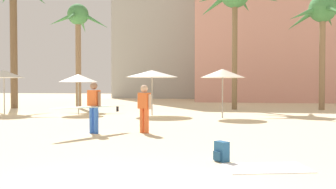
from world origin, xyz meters
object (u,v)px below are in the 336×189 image
object	(u,v)px
cafe_umbrella_1	(4,74)
cafe_umbrella_3	(152,74)
palm_tree_far_right	(323,16)
person_far_left	(92,106)
beach_towel	(267,168)
backpack	(221,152)
person_near_right	(144,107)
cafe_umbrella_0	(223,73)
cafe_umbrella_2	(78,78)
palm_tree_far_left	(78,24)

from	to	relation	value
cafe_umbrella_1	cafe_umbrella_3	bearing A→B (deg)	4.09
palm_tree_far_right	cafe_umbrella_1	xyz separation A→B (m)	(-18.15, -6.70, -3.86)
palm_tree_far_right	person_far_left	distance (m)	17.67
beach_towel	backpack	bearing A→B (deg)	151.99
person_far_left	person_near_right	distance (m)	1.70
cafe_umbrella_0	beach_towel	distance (m)	10.79
cafe_umbrella_1	person_far_left	world-z (taller)	cafe_umbrella_1
cafe_umbrella_2	beach_towel	bearing A→B (deg)	-51.17
cafe_umbrella_0	backpack	size ratio (longest dim) A/B	5.70
cafe_umbrella_2	person_near_right	distance (m)	8.67
cafe_umbrella_0	palm_tree_far_left	bearing A→B (deg)	149.80
palm_tree_far_left	cafe_umbrella_2	xyz separation A→B (m)	(2.40, -5.26, -3.86)
cafe_umbrella_0	palm_tree_far_right	bearing A→B (deg)	48.62
cafe_umbrella_2	backpack	bearing A→B (deg)	-52.85
palm_tree_far_left	cafe_umbrella_1	size ratio (longest dim) A/B	2.99
cafe_umbrella_2	cafe_umbrella_3	size ratio (longest dim) A/B	0.80
beach_towel	backpack	world-z (taller)	backpack
palm_tree_far_left	palm_tree_far_right	size ratio (longest dim) A/B	0.98
palm_tree_far_left	backpack	world-z (taller)	palm_tree_far_left
cafe_umbrella_3	person_near_right	bearing A→B (deg)	-79.00
cafe_umbrella_0	cafe_umbrella_1	world-z (taller)	cafe_umbrella_1
cafe_umbrella_0	person_far_left	world-z (taller)	cafe_umbrella_0
cafe_umbrella_1	person_near_right	distance (m)	11.56
cafe_umbrella_1	person_far_left	bearing A→B (deg)	-40.38
beach_towel	person_far_left	size ratio (longest dim) A/B	0.57
palm_tree_far_left	palm_tree_far_right	world-z (taller)	palm_tree_far_right
palm_tree_far_left	person_far_left	distance (m)	14.80
cafe_umbrella_0	person_near_right	xyz separation A→B (m)	(-2.39, -5.99, -1.30)
cafe_umbrella_3	beach_towel	bearing A→B (deg)	-66.60
palm_tree_far_left	palm_tree_far_right	xyz separation A→B (m)	(16.35, 1.02, 0.23)
palm_tree_far_left	cafe_umbrella_2	bearing A→B (deg)	-65.46
cafe_umbrella_0	backpack	world-z (taller)	cafe_umbrella_0
cafe_umbrella_3	person_near_right	distance (m)	7.10
palm_tree_far_left	cafe_umbrella_1	world-z (taller)	palm_tree_far_left
person_far_left	person_near_right	bearing A→B (deg)	133.09
backpack	person_far_left	distance (m)	5.59
palm_tree_far_left	person_near_right	distance (m)	15.11
palm_tree_far_right	cafe_umbrella_0	world-z (taller)	palm_tree_far_right
palm_tree_far_right	person_far_left	xyz separation A→B (m)	(-10.13, -13.52, -5.16)
cafe_umbrella_0	backpack	xyz separation A→B (m)	(0.31, -10.04, -1.97)
palm_tree_far_right	cafe_umbrella_0	distance (m)	10.07
backpack	person_far_left	world-z (taller)	person_far_left
palm_tree_far_right	person_far_left	bearing A→B (deg)	-126.86
cafe_umbrella_2	person_far_left	size ratio (longest dim) A/B	0.79
palm_tree_far_left	beach_towel	distance (m)	20.85
cafe_umbrella_2	person_near_right	world-z (taller)	cafe_umbrella_2
palm_tree_far_left	cafe_umbrella_0	bearing A→B (deg)	-30.20
person_far_left	backpack	bearing A→B (deg)	74.93
cafe_umbrella_0	backpack	distance (m)	10.23
person_near_right	beach_towel	bearing A→B (deg)	67.28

